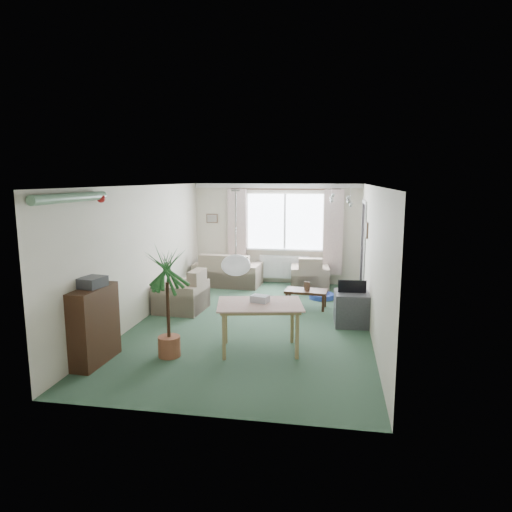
% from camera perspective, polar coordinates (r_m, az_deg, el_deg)
% --- Properties ---
extents(ground, '(6.50, 6.50, 0.00)m').
position_cam_1_polar(ground, '(8.14, -0.36, -8.36)').
color(ground, '#2E4D38').
extents(window, '(1.80, 0.03, 1.30)m').
position_cam_1_polar(window, '(10.96, 3.64, 4.32)').
color(window, white).
extents(curtain_rod, '(2.60, 0.03, 0.03)m').
position_cam_1_polar(curtain_rod, '(10.84, 3.64, 8.33)').
color(curtain_rod, black).
extents(curtain_left, '(0.45, 0.08, 2.00)m').
position_cam_1_polar(curtain_left, '(11.07, -2.37, 3.18)').
color(curtain_left, beige).
extents(curtain_right, '(0.45, 0.08, 2.00)m').
position_cam_1_polar(curtain_right, '(10.82, 9.64, 2.91)').
color(curtain_right, beige).
extents(radiator, '(1.20, 0.10, 0.55)m').
position_cam_1_polar(radiator, '(11.08, 3.56, -1.38)').
color(radiator, white).
extents(doorway, '(0.03, 0.95, 2.00)m').
position_cam_1_polar(doorway, '(9.96, 13.23, 0.64)').
color(doorway, black).
extents(pendant_lamp, '(0.36, 0.36, 0.36)m').
position_cam_1_polar(pendant_lamp, '(5.55, -2.52, -1.15)').
color(pendant_lamp, white).
extents(tinsel_garland, '(1.60, 1.60, 0.12)m').
position_cam_1_polar(tinsel_garland, '(6.26, -22.05, 6.77)').
color(tinsel_garland, '#196626').
extents(bauble_cluster_a, '(0.20, 0.20, 0.20)m').
position_cam_1_polar(bauble_cluster_a, '(8.53, 9.41, 7.53)').
color(bauble_cluster_a, silver).
extents(bauble_cluster_b, '(0.20, 0.20, 0.20)m').
position_cam_1_polar(bauble_cluster_b, '(7.33, 11.70, 7.13)').
color(bauble_cluster_b, silver).
extents(wall_picture_back, '(0.28, 0.03, 0.22)m').
position_cam_1_polar(wall_picture_back, '(11.29, -5.51, 4.70)').
color(wall_picture_back, brown).
extents(wall_picture_right, '(0.03, 0.24, 0.30)m').
position_cam_1_polar(wall_picture_right, '(8.90, 13.70, 3.14)').
color(wall_picture_right, brown).
extents(sofa, '(1.60, 0.92, 0.77)m').
position_cam_1_polar(sofa, '(10.87, -3.53, -1.66)').
color(sofa, beige).
rests_on(sofa, ground).
extents(armchair_corner, '(0.92, 0.88, 0.76)m').
position_cam_1_polar(armchair_corner, '(10.58, 6.75, -2.05)').
color(armchair_corner, '#CBB099').
rests_on(armchair_corner, ground).
extents(armchair_left, '(0.91, 0.96, 0.81)m').
position_cam_1_polar(armchair_left, '(8.90, -9.33, -4.22)').
color(armchair_left, '#C4BA94').
rests_on(armchair_left, ground).
extents(coffee_table, '(0.85, 0.52, 0.36)m').
position_cam_1_polar(coffee_table, '(9.05, 6.27, -5.35)').
color(coffee_table, black).
rests_on(coffee_table, ground).
extents(photo_frame, '(0.12, 0.06, 0.16)m').
position_cam_1_polar(photo_frame, '(8.99, 6.39, -3.73)').
color(photo_frame, '#4F3729').
rests_on(photo_frame, coffee_table).
extents(bookshelf, '(0.32, 0.88, 1.06)m').
position_cam_1_polar(bookshelf, '(6.70, -19.54, -8.18)').
color(bookshelf, black).
rests_on(bookshelf, ground).
extents(hifi_box, '(0.34, 0.39, 0.14)m').
position_cam_1_polar(hifi_box, '(6.57, -19.81, -3.10)').
color(hifi_box, '#39393E').
rests_on(hifi_box, bookshelf).
extents(houseplant, '(0.69, 0.69, 1.59)m').
position_cam_1_polar(houseplant, '(6.57, -10.96, -5.75)').
color(houseplant, '#1A4E28').
rests_on(houseplant, ground).
extents(dining_table, '(1.25, 0.96, 0.70)m').
position_cam_1_polar(dining_table, '(6.79, 0.47, -8.96)').
color(dining_table, tan).
rests_on(dining_table, ground).
extents(gift_box, '(0.29, 0.24, 0.12)m').
position_cam_1_polar(gift_box, '(6.73, 0.50, -5.44)').
color(gift_box, silver).
rests_on(gift_box, dining_table).
extents(tv_cube, '(0.61, 0.67, 0.57)m').
position_cam_1_polar(tv_cube, '(8.15, 11.83, -6.43)').
color(tv_cube, '#36373B').
rests_on(tv_cube, ground).
extents(pet_bed, '(0.63, 0.63, 0.11)m').
position_cam_1_polar(pet_bed, '(9.82, 8.19, -4.98)').
color(pet_bed, navy).
rests_on(pet_bed, ground).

